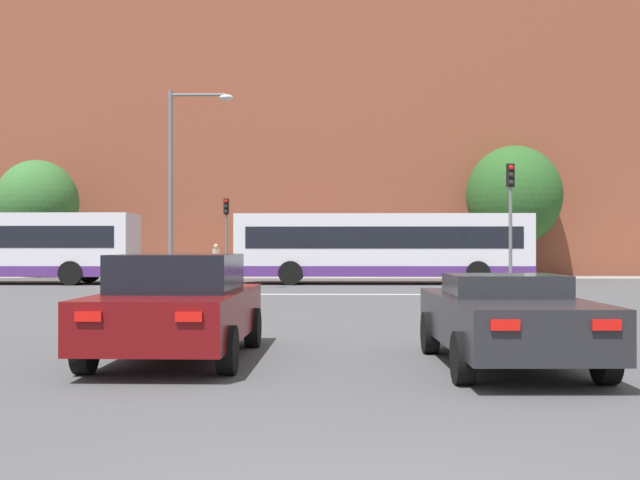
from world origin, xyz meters
TOP-DOWN VIEW (x-y plane):
  - stop_line_strip at (0.00, 22.45)m, footprint 8.78×0.30m
  - far_pavement at (0.00, 36.44)m, footprint 69.75×2.50m
  - brick_civic_building at (1.51, 46.18)m, footprint 45.07×14.64m
  - car_saloon_left at (-2.42, 7.21)m, footprint 2.11×4.54m
  - car_roadster_right at (2.22, 6.58)m, footprint 2.02×4.52m
  - bus_crossing_lead at (1.80, 29.74)m, footprint 12.44×2.69m
  - traffic_light_far_left at (-5.74, 35.91)m, footprint 0.26×0.31m
  - traffic_light_near_right at (5.87, 23.32)m, footprint 0.26×0.31m
  - street_lamp_junction at (-5.63, 23.84)m, footprint 2.31×0.36m
  - pedestrian_waiting at (-3.57, 37.18)m, footprint 0.41×0.45m
  - pedestrian_walking_east at (-6.28, 36.07)m, footprint 0.40×0.46m
  - tree_by_building at (-15.37, 35.89)m, footprint 4.12×4.12m
  - tree_kerbside at (9.15, 37.78)m, footprint 4.98×4.98m

SIDE VIEW (x-z plane):
  - stop_line_strip at x=0.00m, z-range 0.00..0.01m
  - far_pavement at x=0.00m, z-range 0.00..0.01m
  - car_roadster_right at x=2.22m, z-range 0.04..1.30m
  - car_saloon_left at x=-2.42m, z-range 0.01..1.55m
  - pedestrian_waiting at x=-3.57m, z-range 0.13..1.73m
  - pedestrian_walking_east at x=-6.28m, z-range 0.15..1.86m
  - bus_crossing_lead at x=1.80m, z-range 0.11..3.07m
  - traffic_light_far_left at x=-5.74m, z-range 0.70..4.71m
  - traffic_light_near_right at x=5.87m, z-range 0.75..5.22m
  - tree_by_building at x=-15.37m, z-range 0.81..6.78m
  - tree_kerbside at x=9.15m, z-range 0.81..7.68m
  - street_lamp_junction at x=-5.63m, z-range 0.82..7.96m
  - brick_civic_building at x=1.51m, z-range -0.89..20.95m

